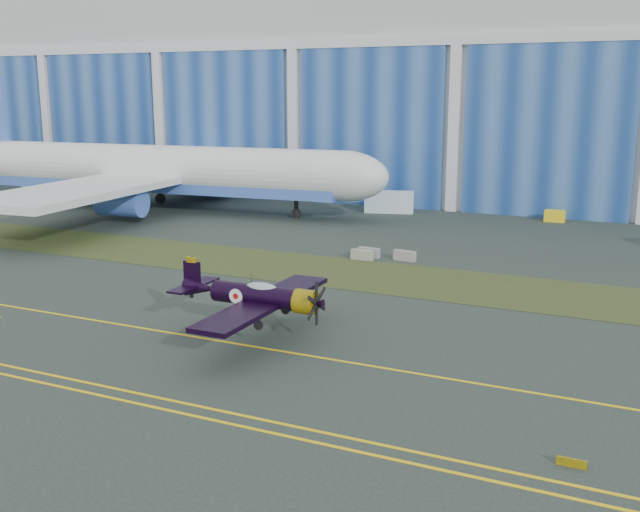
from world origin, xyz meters
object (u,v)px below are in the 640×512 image
at_px(warbird, 256,295).
at_px(shipping_container, 389,202).
at_px(jetliner, 158,117).
at_px(tug, 555,216).

relative_size(warbird, shipping_container, 2.19).
distance_m(jetliner, tug, 48.86).
xyz_separation_m(shipping_container, tug, (19.47, 1.84, -0.63)).
bearing_deg(jetliner, tug, 9.51).
bearing_deg(tug, warbird, -101.88).
xyz_separation_m(warbird, shipping_container, (-9.35, 48.81, -1.50)).
relative_size(warbird, jetliner, 0.18).
bearing_deg(shipping_container, tug, -10.43).
xyz_separation_m(warbird, jetliner, (-35.92, 38.44, 8.70)).
distance_m(shipping_container, tug, 19.57).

